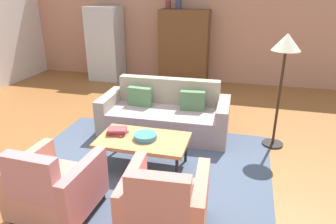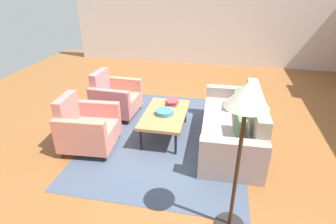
{
  "view_description": "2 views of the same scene",
  "coord_description": "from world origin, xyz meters",
  "px_view_note": "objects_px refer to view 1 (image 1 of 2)",
  "views": [
    {
      "loc": [
        1.34,
        -3.81,
        2.32
      ],
      "look_at": [
        0.38,
        -0.05,
        0.74
      ],
      "focal_mm": 33.27,
      "sensor_mm": 36.0,
      "label": 1
    },
    {
      "loc": [
        4.12,
        0.55,
        2.51
      ],
      "look_at": [
        0.2,
        -0.24,
        0.51
      ],
      "focal_mm": 29.07,
      "sensor_mm": 36.0,
      "label": 2
    }
  ],
  "objects_px": {
    "armchair_left": "(53,189)",
    "fruit_bowl": "(145,136)",
    "floor_lamp": "(285,53)",
    "coffee_table": "(143,141)",
    "vase_tall": "(168,5)",
    "vase_round": "(179,3)",
    "couch": "(166,115)",
    "armchair_right": "(164,208)",
    "book_stack": "(117,131)",
    "refrigerator": "(106,44)",
    "cabinet": "(184,47)"
  },
  "relations": [
    {
      "from": "armchair_right",
      "to": "floor_lamp",
      "type": "xyz_separation_m",
      "value": [
        1.15,
        2.28,
        1.1
      ]
    },
    {
      "from": "cabinet",
      "to": "vase_tall",
      "type": "distance_m",
      "value": 1.08
    },
    {
      "from": "book_stack",
      "to": "vase_round",
      "type": "xyz_separation_m",
      "value": [
        -0.05,
        4.03,
        1.48
      ]
    },
    {
      "from": "couch",
      "to": "floor_lamp",
      "type": "bearing_deg",
      "value": 176.3
    },
    {
      "from": "armchair_left",
      "to": "armchair_right",
      "type": "distance_m",
      "value": 1.21
    },
    {
      "from": "armchair_right",
      "to": "vase_round",
      "type": "xyz_separation_m",
      "value": [
        -1.04,
        5.25,
        1.61
      ]
    },
    {
      "from": "cabinet",
      "to": "vase_round",
      "type": "relative_size",
      "value": 5.97
    },
    {
      "from": "fruit_bowl",
      "to": "refrigerator",
      "type": "distance_m",
      "value": 4.65
    },
    {
      "from": "coffee_table",
      "to": "armchair_left",
      "type": "bearing_deg",
      "value": -117.34
    },
    {
      "from": "fruit_bowl",
      "to": "vase_round",
      "type": "bearing_deg",
      "value": 96.64
    },
    {
      "from": "coffee_table",
      "to": "vase_tall",
      "type": "relative_size",
      "value": 6.04
    },
    {
      "from": "fruit_bowl",
      "to": "floor_lamp",
      "type": "relative_size",
      "value": 0.18
    },
    {
      "from": "fruit_bowl",
      "to": "armchair_right",
      "type": "bearing_deg",
      "value": -63.96
    },
    {
      "from": "book_stack",
      "to": "armchair_left",
      "type": "bearing_deg",
      "value": -100.07
    },
    {
      "from": "coffee_table",
      "to": "vase_tall",
      "type": "distance_m",
      "value": 4.4
    },
    {
      "from": "armchair_left",
      "to": "book_stack",
      "type": "bearing_deg",
      "value": 82.44
    },
    {
      "from": "coffee_table",
      "to": "vase_tall",
      "type": "xyz_separation_m",
      "value": [
        -0.69,
        4.08,
        1.5
      ]
    },
    {
      "from": "armchair_left",
      "to": "fruit_bowl",
      "type": "distance_m",
      "value": 1.34
    },
    {
      "from": "book_stack",
      "to": "refrigerator",
      "type": "xyz_separation_m",
      "value": [
        -1.95,
        3.93,
        0.45
      ]
    },
    {
      "from": "fruit_bowl",
      "to": "vase_tall",
      "type": "height_order",
      "value": "vase_tall"
    },
    {
      "from": "fruit_bowl",
      "to": "floor_lamp",
      "type": "height_order",
      "value": "floor_lamp"
    },
    {
      "from": "armchair_left",
      "to": "floor_lamp",
      "type": "bearing_deg",
      "value": 46.48
    },
    {
      "from": "cabinet",
      "to": "book_stack",
      "type": "bearing_deg",
      "value": -91.38
    },
    {
      "from": "armchair_left",
      "to": "refrigerator",
      "type": "bearing_deg",
      "value": 111.13
    },
    {
      "from": "vase_round",
      "to": "floor_lamp",
      "type": "height_order",
      "value": "vase_round"
    },
    {
      "from": "armchair_left",
      "to": "fruit_bowl",
      "type": "relative_size",
      "value": 2.86
    },
    {
      "from": "coffee_table",
      "to": "floor_lamp",
      "type": "distance_m",
      "value": 2.33
    },
    {
      "from": "refrigerator",
      "to": "floor_lamp",
      "type": "distance_m",
      "value": 5.03
    },
    {
      "from": "coffee_table",
      "to": "floor_lamp",
      "type": "xyz_separation_m",
      "value": [
        1.76,
        1.11,
        1.05
      ]
    },
    {
      "from": "armchair_right",
      "to": "fruit_bowl",
      "type": "xyz_separation_m",
      "value": [
        -0.57,
        1.17,
        0.13
      ]
    },
    {
      "from": "armchair_left",
      "to": "vase_round",
      "type": "xyz_separation_m",
      "value": [
        0.16,
        5.25,
        1.61
      ]
    },
    {
      "from": "armchair_right",
      "to": "vase_round",
      "type": "relative_size",
      "value": 2.92
    },
    {
      "from": "couch",
      "to": "floor_lamp",
      "type": "xyz_separation_m",
      "value": [
        1.76,
        -0.08,
        1.16
      ]
    },
    {
      "from": "couch",
      "to": "armchair_right",
      "type": "distance_m",
      "value": 2.43
    },
    {
      "from": "fruit_bowl",
      "to": "book_stack",
      "type": "distance_m",
      "value": 0.42
    },
    {
      "from": "armchair_left",
      "to": "vase_tall",
      "type": "bearing_deg",
      "value": 93.46
    },
    {
      "from": "armchair_right",
      "to": "book_stack",
      "type": "bearing_deg",
      "value": 125.27
    },
    {
      "from": "coffee_table",
      "to": "book_stack",
      "type": "bearing_deg",
      "value": 172.52
    },
    {
      "from": "couch",
      "to": "coffee_table",
      "type": "height_order",
      "value": "couch"
    },
    {
      "from": "armchair_right",
      "to": "book_stack",
      "type": "xyz_separation_m",
      "value": [
        -0.99,
        1.22,
        0.13
      ]
    },
    {
      "from": "refrigerator",
      "to": "floor_lamp",
      "type": "relative_size",
      "value": 1.08
    },
    {
      "from": "fruit_bowl",
      "to": "vase_tall",
      "type": "xyz_separation_m",
      "value": [
        -0.72,
        4.08,
        1.43
      ]
    },
    {
      "from": "couch",
      "to": "refrigerator",
      "type": "bearing_deg",
      "value": -51.34
    },
    {
      "from": "vase_round",
      "to": "book_stack",
      "type": "bearing_deg",
      "value": -89.25
    },
    {
      "from": "book_stack",
      "to": "cabinet",
      "type": "xyz_separation_m",
      "value": [
        0.1,
        4.03,
        0.43
      ]
    },
    {
      "from": "vase_tall",
      "to": "floor_lamp",
      "type": "xyz_separation_m",
      "value": [
        2.45,
        -2.97,
        -0.46
      ]
    },
    {
      "from": "couch",
      "to": "cabinet",
      "type": "height_order",
      "value": "cabinet"
    },
    {
      "from": "fruit_bowl",
      "to": "cabinet",
      "type": "relative_size",
      "value": 0.17
    },
    {
      "from": "fruit_bowl",
      "to": "cabinet",
      "type": "height_order",
      "value": "cabinet"
    },
    {
      "from": "vase_round",
      "to": "refrigerator",
      "type": "bearing_deg",
      "value": -176.99
    }
  ]
}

